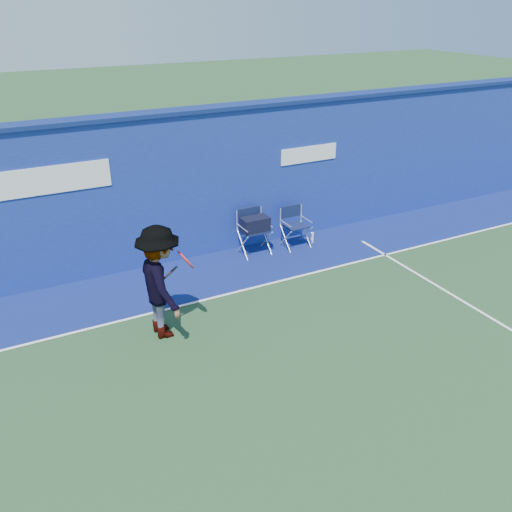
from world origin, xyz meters
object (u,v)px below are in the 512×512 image
directors_chair_right (295,234)px  tennis_player (161,282)px  water_bottle (312,238)px  directors_chair_left (254,235)px

directors_chair_right → tennis_player: tennis_player is taller
water_bottle → tennis_player: size_ratio=0.13×
directors_chair_right → water_bottle: 0.46m
water_bottle → directors_chair_left: bearing=175.8°
water_bottle → tennis_player: bearing=-154.6°
directors_chair_left → tennis_player: 3.46m
directors_chair_right → tennis_player: bearing=-151.8°
directors_chair_right → tennis_player: 4.24m
tennis_player → directors_chair_left: bearing=37.3°
directors_chair_left → water_bottle: directors_chair_left is taller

